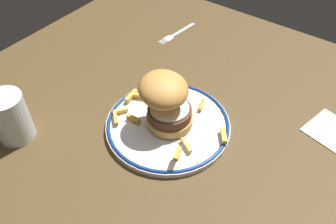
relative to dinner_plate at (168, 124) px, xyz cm
name	(u,v)px	position (x,y,z in cm)	size (l,w,h in cm)	color
ground_plane	(149,146)	(-5.24, 1.09, -2.84)	(116.50, 103.94, 4.00)	#503C20
dinner_plate	(168,124)	(0.00, 0.00, 0.00)	(26.51, 26.51, 1.60)	silver
burger	(165,100)	(0.10, 0.76, 6.56)	(12.25, 13.01, 11.87)	#C99245
fries_pile	(159,118)	(-0.60, 1.95, 1.40)	(18.91, 25.14, 2.75)	gold
water_glass	(11,120)	(-20.37, 24.18, 3.72)	(7.45, 7.45, 10.58)	silver
fork	(177,33)	(30.98, 19.52, -0.66)	(14.46, 3.25, 0.36)	silver
napkin	(335,132)	(19.39, -29.44, -0.64)	(9.74, 10.73, 0.40)	silver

